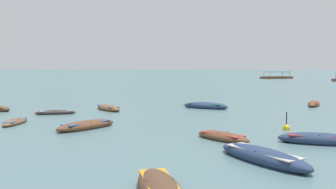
# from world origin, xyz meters

# --- Properties ---
(ground_plane) EXTENTS (6000.00, 6000.00, 0.00)m
(ground_plane) POSITION_xyz_m (0.00, 1500.00, 0.00)
(ground_plane) COLOR slate
(mountain_1) EXTENTS (2017.46, 2017.46, 468.55)m
(mountain_1) POSITION_xyz_m (-463.17, 2345.87, 234.27)
(mountain_1) COLOR #4C5B56
(mountain_1) RESTS_ON ground
(mountain_2) EXTENTS (1492.83, 1492.83, 559.36)m
(mountain_2) POSITION_xyz_m (254.05, 2064.51, 279.68)
(mountain_2) COLOR #56665B
(mountain_2) RESTS_ON ground
(rowboat_0) EXTENTS (1.13, 3.15, 0.40)m
(rowboat_0) POSITION_xyz_m (-7.93, 19.41, 0.13)
(rowboat_0) COLOR brown
(rowboat_0) RESTS_ON ground
(rowboat_1) EXTENTS (4.20, 3.41, 0.69)m
(rowboat_1) POSITION_xyz_m (5.72, 27.48, 0.22)
(rowboat_1) COLOR navy
(rowboat_1) RESTS_ON ground
(rowboat_2) EXTENTS (3.82, 2.34, 0.65)m
(rowboat_2) POSITION_xyz_m (8.34, 12.16, 0.20)
(rowboat_2) COLOR navy
(rowboat_2) RESTS_ON ground
(rowboat_3) EXTENTS (2.92, 3.93, 0.56)m
(rowboat_3) POSITION_xyz_m (16.33, 28.95, 0.17)
(rowboat_3) COLOR brown
(rowboat_3) RESTS_ON ground
(rowboat_4) EXTENTS (3.12, 1.23, 0.41)m
(rowboat_4) POSITION_xyz_m (-6.53, 24.21, 0.13)
(rowboat_4) COLOR #2D2826
(rowboat_4) RESTS_ON ground
(rowboat_5) EXTENTS (3.04, 4.56, 0.67)m
(rowboat_5) POSITION_xyz_m (4.62, 9.05, 0.21)
(rowboat_5) COLOR navy
(rowboat_5) RESTS_ON ground
(rowboat_6) EXTENTS (3.67, 3.89, 0.60)m
(rowboat_6) POSITION_xyz_m (-3.16, 17.28, 0.19)
(rowboat_6) COLOR brown
(rowboat_6) RESTS_ON ground
(rowboat_8) EXTENTS (1.62, 3.55, 0.67)m
(rowboat_8) POSITION_xyz_m (0.55, 5.69, 0.21)
(rowboat_8) COLOR #4C3323
(rowboat_8) RESTS_ON ground
(rowboat_9) EXTENTS (2.84, 3.77, 0.57)m
(rowboat_9) POSITION_xyz_m (-2.70, 26.64, 0.18)
(rowboat_9) COLOR brown
(rowboat_9) RESTS_ON ground
(rowboat_12) EXTENTS (2.74, 3.17, 0.50)m
(rowboat_12) POSITION_xyz_m (4.06, 13.35, 0.16)
(rowboat_12) COLOR brown
(rowboat_12) RESTS_ON ground
(ferry_0) EXTENTS (11.45, 7.68, 2.54)m
(ferry_0) POSITION_xyz_m (46.11, 116.91, 0.45)
(ferry_0) COLOR brown
(ferry_0) RESTS_ON ground
(mooring_buoy) EXTENTS (0.42, 0.42, 1.15)m
(mooring_buoy) POSITION_xyz_m (8.40, 16.07, 0.10)
(mooring_buoy) COLOR yellow
(mooring_buoy) RESTS_ON ground
(weed_patch_1) EXTENTS (2.58, 2.12, 0.14)m
(weed_patch_1) POSITION_xyz_m (5.12, 30.92, 0.00)
(weed_patch_1) COLOR #38662D
(weed_patch_1) RESTS_ON ground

